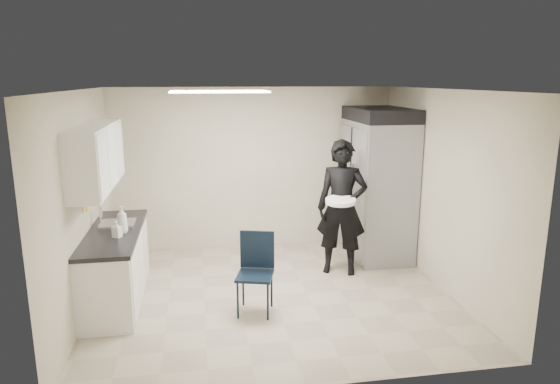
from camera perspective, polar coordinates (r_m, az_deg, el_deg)
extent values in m
plane|color=tan|center=(6.57, -0.82, -11.69)|extent=(4.50, 4.50, 0.00)
plane|color=white|center=(5.98, -0.90, 11.61)|extent=(4.50, 4.50, 0.00)
plane|color=beige|center=(8.09, -3.00, 2.67)|extent=(4.50, 0.00, 4.50)
plane|color=beige|center=(6.23, -21.79, -1.36)|extent=(0.00, 4.00, 4.00)
plane|color=beige|center=(6.84, 18.11, 0.16)|extent=(0.00, 4.00, 4.00)
cube|color=white|center=(6.32, -6.95, 11.32)|extent=(1.20, 0.60, 0.02)
cube|color=silver|center=(6.61, -18.24, -8.18)|extent=(0.60, 1.90, 0.86)
cube|color=black|center=(6.47, -18.52, -4.41)|extent=(0.64, 1.95, 0.05)
cube|color=gray|center=(6.70, -18.02, -3.90)|extent=(0.42, 0.40, 0.14)
cylinder|color=silver|center=(6.70, -19.81, -2.71)|extent=(0.02, 0.02, 0.24)
cube|color=silver|center=(6.28, -20.26, 3.78)|extent=(0.35, 1.80, 0.75)
cube|color=black|center=(7.45, -19.05, 3.59)|extent=(0.22, 0.30, 0.35)
cube|color=yellow|center=(6.34, -21.49, -1.84)|extent=(0.00, 0.12, 0.07)
cube|color=yellow|center=(6.54, -21.12, -1.74)|extent=(0.00, 0.12, 0.07)
cube|color=gray|center=(7.86, 11.01, 0.29)|extent=(0.80, 1.35, 2.10)
cube|color=black|center=(7.70, 11.38, 8.67)|extent=(0.80, 1.35, 0.20)
cube|color=black|center=(5.95, -2.89, -9.55)|extent=(0.51, 0.51, 0.93)
imported|color=black|center=(7.06, 7.08, -1.79)|extent=(0.82, 0.69, 1.91)
cylinder|color=silver|center=(6.78, 6.94, -1.01)|extent=(0.53, 0.53, 0.05)
imported|color=white|center=(6.29, -17.62, -3.02)|extent=(0.18, 0.18, 0.33)
imported|color=#B4B7C1|center=(6.15, -18.15, -4.06)|extent=(0.12, 0.12, 0.20)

